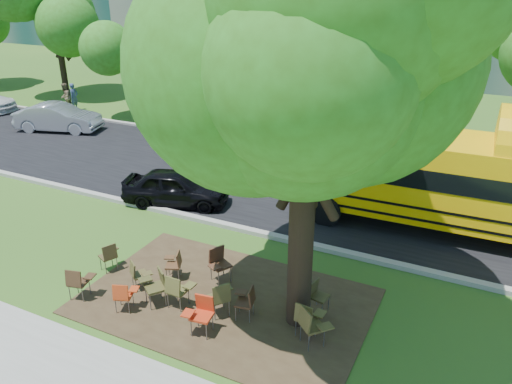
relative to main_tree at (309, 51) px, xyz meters
The scene contains 28 objects.
ground 6.83m from the main_tree, behind, with size 160.00×160.00×0.00m, color #2B531A.
dirt_patch 6.45m from the main_tree, behind, with size 7.00×4.50×0.03m, color #382819.
asphalt_road 10.05m from the main_tree, 111.44° to the left, with size 80.00×8.00×0.04m, color black.
kerb_near 7.57m from the main_tree, 130.52° to the left, with size 80.00×0.25×0.14m, color gray.
kerb_far 13.34m from the main_tree, 104.18° to the left, with size 80.00×0.25×0.14m, color gray.
bg_tree_0 20.11m from the main_tree, 138.05° to the left, with size 5.20×5.20×7.18m.
bg_tree_1 27.61m from the main_tree, 146.09° to the left, with size 6.00×6.00×8.40m.
bg_tree_2 18.31m from the main_tree, 115.74° to the left, with size 4.80×4.80×6.62m.
main_tree is the anchor object (origin of this frame).
chair_0 7.83m from the main_tree, 162.73° to the right, with size 0.61×0.64×0.90m.
chair_1 7.06m from the main_tree, behind, with size 0.69×0.55×0.81m.
chair_2 7.03m from the main_tree, 158.62° to the right, with size 0.56×0.63×0.82m.
chair_3 6.57m from the main_tree, 164.87° to the right, with size 0.83×0.65×0.97m.
chair_4 6.31m from the main_tree, 163.21° to the right, with size 0.60×0.54×0.93m.
chair_5 6.02m from the main_tree, 143.27° to the right, with size 0.63×0.62×0.94m.
chair_6 5.77m from the main_tree, 158.44° to the right, with size 0.60×0.58×0.86m.
chair_7 5.65m from the main_tree, 50.70° to the right, with size 0.83×0.65×0.96m.
chair_8 7.84m from the main_tree, behind, with size 0.54×0.69×0.85m.
chair_9 6.72m from the main_tree, behind, with size 0.64×0.55×0.81m.
chair_10 6.14m from the main_tree, 165.88° to the left, with size 0.63×0.81×0.97m.
chair_11 5.88m from the main_tree, 159.56° to the right, with size 0.63×0.80×0.93m.
chair_12 5.69m from the main_tree, 62.45° to the left, with size 0.48×0.60×0.82m.
chair_13 5.65m from the main_tree, 49.56° to the right, with size 0.62×0.53×0.90m.
black_car 9.38m from the main_tree, 146.29° to the left, with size 1.50×3.72×1.27m, color black.
bg_car_silver 19.96m from the main_tree, 151.93° to the left, with size 1.52×4.35×1.43m, color #9B9A9F.
bg_car_red 14.27m from the main_tree, 132.37° to the left, with size 2.01×4.37×1.21m, color #5E1B10.
pedestrian_a 23.86m from the main_tree, 146.84° to the left, with size 0.59×0.39×1.61m, color navy.
pedestrian_b 24.00m from the main_tree, 148.01° to the left, with size 0.80×0.62×1.65m, color brown.
Camera 1 is at (6.24, -9.42, 7.48)m, focal length 35.00 mm.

